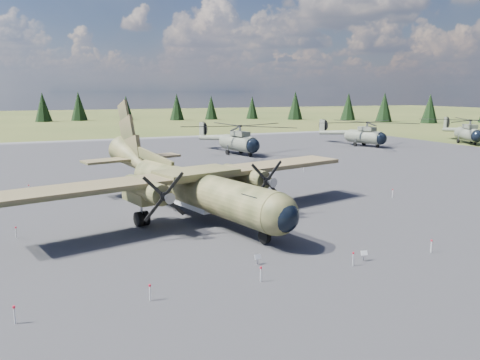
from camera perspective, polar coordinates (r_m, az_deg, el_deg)
name	(u,v)px	position (r m, az deg, el deg)	size (l,w,h in m)	color
ground	(235,215)	(39.09, -0.63, -4.26)	(500.00, 500.00, 0.00)	brown
apron	(198,192)	(48.25, -5.13, -1.42)	(120.00, 120.00, 0.04)	slate
transport_plane	(190,181)	(38.66, -6.16, -0.17)	(29.81, 26.69, 9.89)	#3C4123
helicopter_near	(238,134)	(75.91, -0.22, 5.66)	(22.96, 24.15, 4.84)	#65695B
helicopter_mid	(365,129)	(90.78, 14.98, 6.05)	(22.29, 23.30, 4.65)	#65695B
helicopter_far	(469,126)	(102.80, 26.12, 5.88)	(24.82, 24.82, 4.79)	#65695B
info_placard_left	(258,258)	(28.08, 2.15, -9.46)	(0.42, 0.23, 0.63)	gray
info_placard_right	(364,254)	(29.63, 14.88, -8.71)	(0.43, 0.24, 0.64)	gray
barrier_fence	(230,210)	(38.73, -1.23, -3.63)	(33.12, 29.62, 0.85)	silver
treeline	(257,152)	(42.46, 2.08, 3.49)	(288.39, 293.14, 10.99)	black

